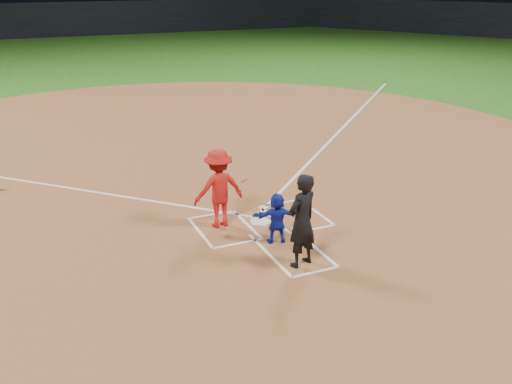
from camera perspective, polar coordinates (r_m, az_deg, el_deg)
name	(u,v)px	position (r m, az deg, el deg)	size (l,w,h in m)	color
ground	(261,222)	(14.28, 0.46, -3.04)	(120.00, 120.00, 0.00)	#245A16
home_plate_dirt	(189,156)	(19.56, -6.76, 3.61)	(28.00, 28.00, 0.01)	brown
stadium_wall_far	(57,19)	(60.27, -19.32, 15.98)	(80.00, 1.20, 3.20)	black
home_plate	(261,221)	(14.27, 0.46, -2.97)	(0.60, 0.60, 0.02)	silver
catcher	(277,218)	(13.02, 2.10, -2.61)	(1.10, 0.35, 1.19)	#1522AF
umpire	(302,221)	(11.87, 4.62, -2.88)	(0.74, 0.49, 2.04)	black
chalk_markings	(195,162)	(18.91, -6.11, 3.04)	(28.35, 17.32, 0.01)	white
batter_at_plate	(219,188)	(13.74, -3.74, 0.37)	(1.48, 0.92, 1.95)	red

